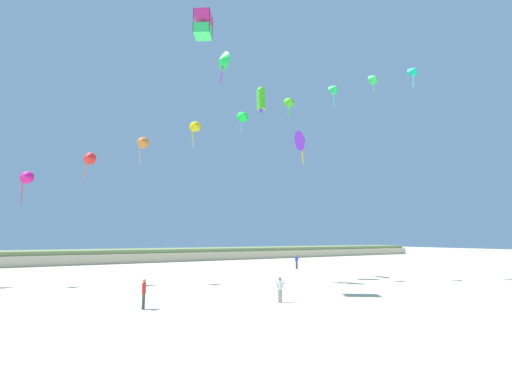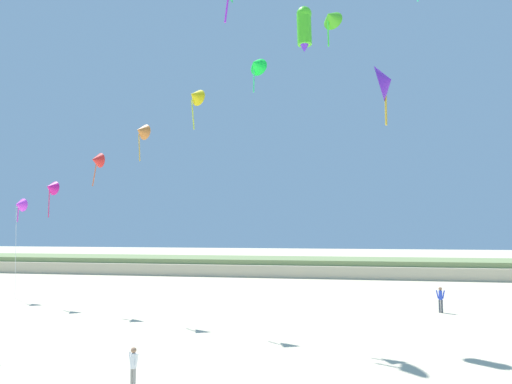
% 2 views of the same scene
% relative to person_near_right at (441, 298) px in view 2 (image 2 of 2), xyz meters
% --- Properties ---
extents(dune_ridge, '(120.00, 10.05, 2.02)m').
position_rel_person_near_right_xyz_m(dune_ridge, '(-12.32, 24.78, -0.01)').
color(dune_ridge, beige).
rests_on(dune_ridge, ground).
extents(person_near_right, '(0.61, 0.24, 1.74)m').
position_rel_person_near_right_xyz_m(person_near_right, '(0.00, 0.00, 0.00)').
color(person_near_right, '#474C56').
rests_on(person_near_right, ground).
extents(person_mid_center, '(0.50, 0.30, 1.50)m').
position_rel_person_near_right_xyz_m(person_mid_center, '(-14.41, -17.70, -0.14)').
color(person_mid_center, gray).
rests_on(person_mid_center, ground).
extents(kite_banner_string, '(39.96, 15.63, 22.26)m').
position_rel_person_near_right_xyz_m(kite_banner_string, '(-13.78, -6.73, 13.80)').
color(kite_banner_string, '#D838E6').
extents(large_kite_low_lead, '(1.21, 1.19, 2.88)m').
position_rel_person_near_right_xyz_m(large_kite_low_lead, '(-8.85, -6.17, 17.21)').
color(large_kite_low_lead, '#46CD24').
extents(large_kite_outer_drift, '(1.60, 2.35, 3.73)m').
position_rel_person_near_right_xyz_m(large_kite_outer_drift, '(-4.15, -6.95, 13.24)').
color(large_kite_outer_drift, purple).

